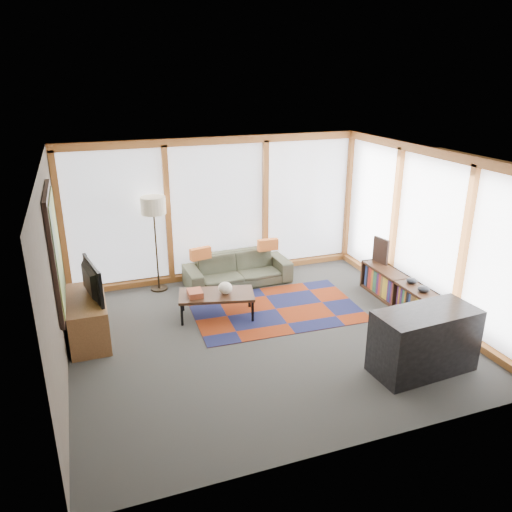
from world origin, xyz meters
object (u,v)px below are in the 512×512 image
object	(u,v)px
bookshelf	(402,293)
television	(86,281)
bar_counter	(424,341)
sofa	(238,269)
tv_console	(88,318)
coffee_table	(217,305)
floor_lamp	(156,244)

from	to	relation	value
bookshelf	television	world-z (taller)	television
television	bar_counter	bearing A→B (deg)	-130.62
sofa	tv_console	xyz separation A→B (m)	(-2.64, -1.17, 0.04)
tv_console	bookshelf	bearing A→B (deg)	-7.87
television	bar_counter	xyz separation A→B (m)	(3.98, -2.31, -0.48)
coffee_table	floor_lamp	bearing A→B (deg)	117.15
coffee_table	tv_console	distance (m)	1.93
sofa	tv_console	distance (m)	2.89
sofa	floor_lamp	bearing A→B (deg)	169.14
bookshelf	sofa	bearing A→B (deg)	140.44
coffee_table	sofa	bearing A→B (deg)	57.86
floor_lamp	coffee_table	bearing A→B (deg)	-62.85
coffee_table	television	size ratio (longest dim) A/B	1.27
tv_console	television	xyz separation A→B (m)	(0.04, -0.02, 0.58)
sofa	television	bearing A→B (deg)	-157.24
coffee_table	television	distance (m)	2.01
television	coffee_table	bearing A→B (deg)	-98.74
coffee_table	bookshelf	xyz separation A→B (m)	(2.94, -0.71, 0.05)
coffee_table	television	xyz separation A→B (m)	(-1.89, -0.06, 0.70)
tv_console	television	size ratio (longest dim) A/B	1.39
bookshelf	bar_counter	size ratio (longest dim) A/B	1.48
tv_console	television	world-z (taller)	television
tv_console	television	bearing A→B (deg)	-26.80
floor_lamp	bar_counter	world-z (taller)	floor_lamp
floor_lamp	bookshelf	bearing A→B (deg)	-29.61
sofa	tv_console	size ratio (longest dim) A/B	1.50
floor_lamp	bar_counter	size ratio (longest dim) A/B	1.27
floor_lamp	television	size ratio (longest dim) A/B	1.85
floor_lamp	bookshelf	world-z (taller)	floor_lamp
sofa	coffee_table	world-z (taller)	sofa
sofa	bookshelf	size ratio (longest dim) A/B	0.97
floor_lamp	television	distance (m)	1.85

